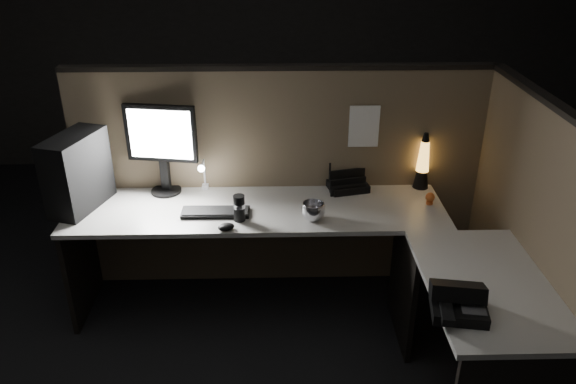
{
  "coord_description": "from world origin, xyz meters",
  "views": [
    {
      "loc": [
        -0.04,
        -2.43,
        2.35
      ],
      "look_at": [
        0.03,
        0.35,
        0.96
      ],
      "focal_mm": 35.0,
      "sensor_mm": 36.0,
      "label": 1
    }
  ],
  "objects_px": {
    "pc_tower": "(77,172)",
    "monitor": "(161,141)",
    "lava_lamp": "(423,165)",
    "desk_phone": "(457,301)",
    "keyboard": "(216,212)"
  },
  "relations": [
    {
      "from": "monitor",
      "to": "lava_lamp",
      "type": "distance_m",
      "value": 1.67
    },
    {
      "from": "keyboard",
      "to": "desk_phone",
      "type": "relative_size",
      "value": 1.47
    },
    {
      "from": "lava_lamp",
      "to": "keyboard",
      "type": "bearing_deg",
      "value": -165.83
    },
    {
      "from": "monitor",
      "to": "keyboard",
      "type": "relative_size",
      "value": 1.42
    },
    {
      "from": "lava_lamp",
      "to": "desk_phone",
      "type": "distance_m",
      "value": 1.3
    },
    {
      "from": "lava_lamp",
      "to": "desk_phone",
      "type": "relative_size",
      "value": 1.36
    },
    {
      "from": "monitor",
      "to": "keyboard",
      "type": "height_order",
      "value": "monitor"
    },
    {
      "from": "lava_lamp",
      "to": "desk_phone",
      "type": "xyz_separation_m",
      "value": [
        -0.14,
        -1.28,
        -0.1
      ]
    },
    {
      "from": "pc_tower",
      "to": "monitor",
      "type": "xyz_separation_m",
      "value": [
        0.48,
        0.2,
        0.12
      ]
    },
    {
      "from": "desk_phone",
      "to": "keyboard",
      "type": "bearing_deg",
      "value": 150.44
    },
    {
      "from": "pc_tower",
      "to": "lava_lamp",
      "type": "height_order",
      "value": "pc_tower"
    },
    {
      "from": "lava_lamp",
      "to": "desk_phone",
      "type": "bearing_deg",
      "value": -96.36
    },
    {
      "from": "monitor",
      "to": "lava_lamp",
      "type": "height_order",
      "value": "monitor"
    },
    {
      "from": "keyboard",
      "to": "lava_lamp",
      "type": "height_order",
      "value": "lava_lamp"
    },
    {
      "from": "keyboard",
      "to": "lava_lamp",
      "type": "bearing_deg",
      "value": 14.95
    }
  ]
}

